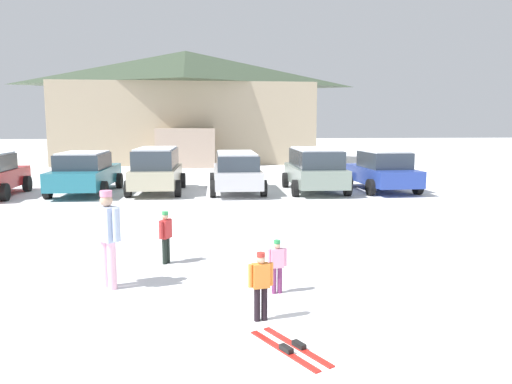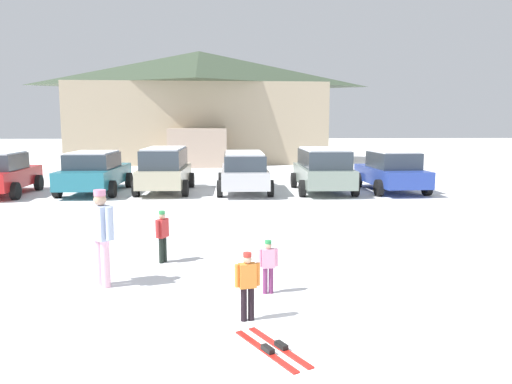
% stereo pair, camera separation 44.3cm
% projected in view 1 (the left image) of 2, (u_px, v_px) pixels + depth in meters
% --- Properties ---
extents(ski_lodge, '(17.87, 11.62, 7.81)m').
position_uv_depth(ski_lodge, '(187.00, 106.00, 35.91)').
color(ski_lodge, tan).
rests_on(ski_lodge, ground).
extents(parked_teal_hatchback, '(2.29, 4.67, 1.64)m').
position_uv_depth(parked_teal_hatchback, '(85.00, 172.00, 19.54)').
color(parked_teal_hatchback, '#236F82').
rests_on(parked_teal_hatchback, ground).
extents(parked_beige_suv, '(2.10, 4.23, 1.78)m').
position_uv_depth(parked_beige_suv, '(157.00, 169.00, 19.79)').
color(parked_beige_suv, '#B0A88C').
rests_on(parked_beige_suv, ground).
extents(parked_silver_wagon, '(2.13, 4.73, 1.60)m').
position_uv_depth(parked_silver_wagon, '(236.00, 170.00, 19.98)').
color(parked_silver_wagon, silver).
rests_on(parked_silver_wagon, ground).
extents(parked_grey_wagon, '(2.25, 4.34, 1.75)m').
position_uv_depth(parked_grey_wagon, '(315.00, 168.00, 20.05)').
color(parked_grey_wagon, gray).
rests_on(parked_grey_wagon, ground).
extents(parked_blue_hatchback, '(2.30, 4.27, 1.66)m').
position_uv_depth(parked_blue_hatchback, '(382.00, 170.00, 20.28)').
color(parked_blue_hatchback, '#27409E').
rests_on(parked_blue_hatchback, ground).
extents(skier_child_in_orange_jacket, '(0.36, 0.19, 0.99)m').
position_uv_depth(skier_child_in_orange_jacket, '(261.00, 282.00, 7.00)').
color(skier_child_in_orange_jacket, black).
rests_on(skier_child_in_orange_jacket, ground).
extents(skier_child_in_red_jacket, '(0.25, 0.36, 1.05)m').
position_uv_depth(skier_child_in_red_jacket, '(166.00, 234.00, 9.85)').
color(skier_child_in_red_jacket, black).
rests_on(skier_child_in_red_jacket, ground).
extents(skier_adult_in_blue_parka, '(0.47, 0.48, 1.67)m').
position_uv_depth(skier_adult_in_blue_parka, '(108.00, 233.00, 8.33)').
color(skier_adult_in_blue_parka, '#EFB4CC').
rests_on(skier_adult_in_blue_parka, ground).
extents(skier_child_in_pink_snowsuit, '(0.33, 0.15, 0.89)m').
position_uv_depth(skier_child_in_pink_snowsuit, '(277.00, 263.00, 8.13)').
color(skier_child_in_pink_snowsuit, '#722F60').
rests_on(skier_child_in_pink_snowsuit, ground).
extents(pair_of_skis, '(0.89, 1.29, 0.08)m').
position_uv_depth(pair_of_skis, '(291.00, 348.00, 6.17)').
color(pair_of_skis, red).
rests_on(pair_of_skis, ground).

